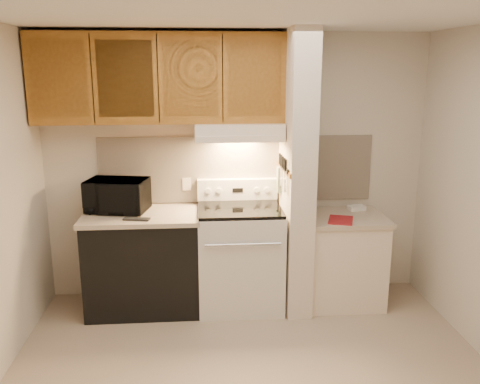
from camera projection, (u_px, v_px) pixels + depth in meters
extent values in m
plane|color=tan|center=(252.00, 375.00, 3.69)|extent=(3.60, 3.60, 0.00)
plane|color=white|center=(255.00, 13.00, 3.10)|extent=(3.60, 3.60, 0.00)
cube|color=beige|center=(237.00, 167.00, 4.84)|extent=(3.60, 2.50, 0.02)
cube|color=beige|center=(237.00, 169.00, 4.84)|extent=(2.60, 0.02, 0.63)
cube|color=silver|center=(240.00, 258.00, 4.70)|extent=(0.76, 0.65, 0.92)
cube|color=black|center=(243.00, 267.00, 4.38)|extent=(0.50, 0.01, 0.30)
cylinder|color=silver|center=(243.00, 245.00, 4.29)|extent=(0.65, 0.02, 0.02)
cube|color=black|center=(240.00, 209.00, 4.59)|extent=(0.74, 0.64, 0.03)
cube|color=silver|center=(237.00, 189.00, 4.83)|extent=(0.76, 0.08, 0.20)
cube|color=black|center=(238.00, 190.00, 4.79)|extent=(0.10, 0.01, 0.04)
cylinder|color=silver|center=(208.00, 191.00, 4.77)|extent=(0.05, 0.02, 0.05)
cylinder|color=silver|center=(219.00, 191.00, 4.78)|extent=(0.05, 0.02, 0.05)
cylinder|color=silver|center=(257.00, 190.00, 4.80)|extent=(0.05, 0.02, 0.05)
cylinder|color=silver|center=(267.00, 190.00, 4.81)|extent=(0.05, 0.02, 0.05)
cube|color=black|center=(144.00, 263.00, 4.65)|extent=(1.00, 0.63, 0.87)
cube|color=#BFAC94|center=(142.00, 216.00, 4.54)|extent=(1.04, 0.67, 0.04)
cube|color=black|center=(137.00, 219.00, 4.34)|extent=(0.24, 0.11, 0.02)
cylinder|color=#2A585B|center=(106.00, 203.00, 4.71)|extent=(0.09, 0.09, 0.09)
cube|color=#F0DDC7|center=(187.00, 184.00, 4.82)|extent=(0.08, 0.01, 0.12)
imported|color=black|center=(117.00, 195.00, 4.57)|extent=(0.59, 0.45, 0.29)
cube|color=beige|center=(296.00, 174.00, 4.55)|extent=(0.22, 0.70, 2.50)
cube|color=#9A6121|center=(284.00, 169.00, 4.52)|extent=(0.01, 0.70, 0.04)
cube|color=black|center=(284.00, 168.00, 4.47)|extent=(0.02, 0.42, 0.04)
cube|color=silver|center=(286.00, 183.00, 4.33)|extent=(0.01, 0.03, 0.16)
cylinder|color=black|center=(286.00, 165.00, 4.31)|extent=(0.02, 0.02, 0.10)
cube|color=silver|center=(284.00, 182.00, 4.41)|extent=(0.01, 0.04, 0.18)
cylinder|color=black|center=(284.00, 164.00, 4.37)|extent=(0.02, 0.02, 0.10)
cube|color=silver|center=(282.00, 181.00, 4.51)|extent=(0.01, 0.04, 0.20)
cylinder|color=black|center=(283.00, 162.00, 4.46)|extent=(0.02, 0.02, 0.10)
cube|color=silver|center=(281.00, 177.00, 4.57)|extent=(0.01, 0.04, 0.16)
cylinder|color=black|center=(281.00, 160.00, 4.55)|extent=(0.02, 0.02, 0.10)
cube|color=silver|center=(280.00, 176.00, 4.64)|extent=(0.01, 0.04, 0.18)
cylinder|color=black|center=(280.00, 159.00, 4.62)|extent=(0.02, 0.02, 0.10)
cube|color=gray|center=(279.00, 180.00, 4.72)|extent=(0.03, 0.10, 0.24)
cube|color=#F0DDC7|center=(342.00, 261.00, 4.78)|extent=(0.70, 0.60, 0.81)
cube|color=#BFAC94|center=(344.00, 218.00, 4.68)|extent=(0.74, 0.64, 0.04)
cube|color=maroon|center=(341.00, 220.00, 4.52)|extent=(0.29, 0.34, 0.01)
cube|color=white|center=(356.00, 208.00, 4.86)|extent=(0.17, 0.13, 0.04)
cube|color=#F0DDC7|center=(239.00, 131.00, 4.54)|extent=(0.78, 0.44, 0.15)
cube|color=#F0DDC7|center=(241.00, 139.00, 4.35)|extent=(0.78, 0.04, 0.06)
cube|color=#9A6121|center=(159.00, 78.00, 4.42)|extent=(2.18, 0.33, 0.77)
cube|color=#9A6121|center=(59.00, 79.00, 4.20)|extent=(0.46, 0.01, 0.63)
cube|color=black|center=(92.00, 79.00, 4.22)|extent=(0.01, 0.01, 0.73)
cube|color=#9A6121|center=(125.00, 79.00, 4.25)|extent=(0.46, 0.01, 0.63)
cube|color=black|center=(158.00, 79.00, 4.27)|extent=(0.01, 0.01, 0.73)
cube|color=#9A6121|center=(190.00, 79.00, 4.29)|extent=(0.46, 0.01, 0.63)
cube|color=black|center=(223.00, 79.00, 4.31)|extent=(0.01, 0.01, 0.73)
cube|color=#9A6121|center=(255.00, 79.00, 4.33)|extent=(0.46, 0.01, 0.63)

